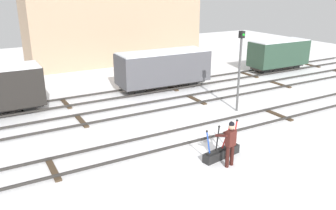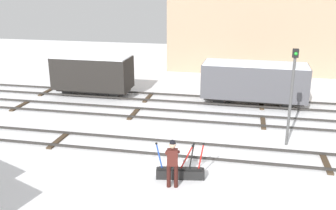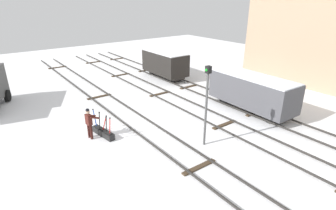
# 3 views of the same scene
# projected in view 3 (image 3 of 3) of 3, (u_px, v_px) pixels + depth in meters

# --- Properties ---
(ground_plane) EXTENTS (60.00, 60.00, 0.00)m
(ground_plane) POSITION_uv_depth(u_px,v_px,m) (136.00, 123.00, 16.85)
(ground_plane) COLOR white
(track_main_line) EXTENTS (44.00, 1.94, 0.18)m
(track_main_line) POSITION_uv_depth(u_px,v_px,m) (136.00, 122.00, 16.81)
(track_main_line) COLOR #2D2B28
(track_main_line) RESTS_ON ground_plane
(track_siding_near) EXTENTS (44.00, 1.94, 0.18)m
(track_siding_near) POSITION_uv_depth(u_px,v_px,m) (188.00, 106.00, 19.19)
(track_siding_near) COLOR #2D2B28
(track_siding_near) RESTS_ON ground_plane
(track_siding_far) EXTENTS (44.00, 1.94, 0.18)m
(track_siding_far) POSITION_uv_depth(u_px,v_px,m) (218.00, 97.00, 20.92)
(track_siding_far) COLOR #2D2B28
(track_siding_far) RESTS_ON ground_plane
(switch_lever_frame) EXTENTS (1.84, 0.65, 1.45)m
(switch_lever_frame) POSITION_uv_depth(u_px,v_px,m) (103.00, 132.00, 15.27)
(switch_lever_frame) COLOR black
(switch_lever_frame) RESTS_ON ground_plane
(rail_worker) EXTENTS (0.62, 0.73, 1.83)m
(rail_worker) POSITION_uv_depth(u_px,v_px,m) (89.00, 121.00, 14.73)
(rail_worker) COLOR #351511
(rail_worker) RESTS_ON ground_plane
(signal_post) EXTENTS (0.24, 0.32, 4.36)m
(signal_post) POSITION_uv_depth(u_px,v_px,m) (207.00, 99.00, 13.46)
(signal_post) COLOR #4C4C4C
(signal_post) RESTS_ON ground_plane
(freight_car_near_switch) EXTENTS (4.93, 2.20, 2.57)m
(freight_car_near_switch) POSITION_uv_depth(u_px,v_px,m) (165.00, 63.00, 25.75)
(freight_car_near_switch) COLOR #2D2B28
(freight_car_near_switch) RESTS_ON ground_plane
(freight_car_back_track) EXTENTS (6.15, 2.39, 2.53)m
(freight_car_back_track) POSITION_uv_depth(u_px,v_px,m) (252.00, 91.00, 18.19)
(freight_car_back_track) COLOR #2D2B28
(freight_car_back_track) RESTS_ON ground_plane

